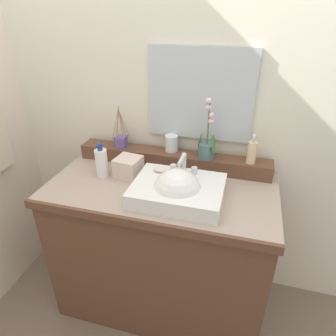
% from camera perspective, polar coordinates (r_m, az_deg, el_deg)
% --- Properties ---
extents(floor, '(2.86, 3.79, 0.10)m').
position_cam_1_polar(floor, '(2.20, -1.03, -24.18)').
color(floor, '#746250').
rests_on(floor, ground).
extents(wall_back, '(2.86, 0.20, 2.71)m').
position_cam_1_polar(wall_back, '(1.77, 2.54, 17.22)').
color(wall_back, silver).
rests_on(wall_back, ground).
extents(vanity_cabinet, '(1.20, 0.62, 0.88)m').
position_cam_1_polar(vanity_cabinet, '(1.84, -1.17, -14.95)').
color(vanity_cabinet, brown).
rests_on(vanity_cabinet, ground).
extents(back_ledge, '(1.13, 0.12, 0.09)m').
position_cam_1_polar(back_ledge, '(1.75, 0.88, 1.75)').
color(back_ledge, brown).
rests_on(back_ledge, vanity_cabinet).
extents(sink_basin, '(0.44, 0.34, 0.27)m').
position_cam_1_polar(sink_basin, '(1.45, 1.84, -4.47)').
color(sink_basin, white).
rests_on(sink_basin, vanity_cabinet).
extents(soap_bar, '(0.07, 0.04, 0.02)m').
position_cam_1_polar(soap_bar, '(1.53, -1.57, -0.30)').
color(soap_bar, silver).
rests_on(soap_bar, sink_basin).
extents(potted_plant, '(0.11, 0.10, 0.34)m').
position_cam_1_polar(potted_plant, '(1.65, 7.49, 4.48)').
color(potted_plant, slate).
rests_on(potted_plant, back_ledge).
extents(soap_dispenser, '(0.05, 0.05, 0.16)m').
position_cam_1_polar(soap_dispenser, '(1.64, 15.75, 3.05)').
color(soap_dispenser, beige).
rests_on(soap_dispenser, back_ledge).
extents(tumbler_cup, '(0.07, 0.07, 0.09)m').
position_cam_1_polar(tumbler_cup, '(1.73, 0.68, 4.77)').
color(tumbler_cup, silver).
rests_on(tumbler_cup, back_ledge).
extents(reed_diffuser, '(0.09, 0.12, 0.25)m').
position_cam_1_polar(reed_diffuser, '(1.81, -8.95, 5.22)').
color(reed_diffuser, '#685398').
rests_on(reed_diffuser, back_ledge).
extents(lotion_bottle, '(0.07, 0.07, 0.19)m').
position_cam_1_polar(lotion_bottle, '(1.66, -12.59, 1.07)').
color(lotion_bottle, white).
rests_on(lotion_bottle, vanity_cabinet).
extents(tissue_box, '(0.15, 0.15, 0.11)m').
position_cam_1_polar(tissue_box, '(1.65, -7.59, 0.16)').
color(tissue_box, beige).
rests_on(tissue_box, vanity_cabinet).
extents(mirror, '(0.57, 0.02, 0.49)m').
position_cam_1_polar(mirror, '(1.65, 6.22, 13.73)').
color(mirror, silver).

